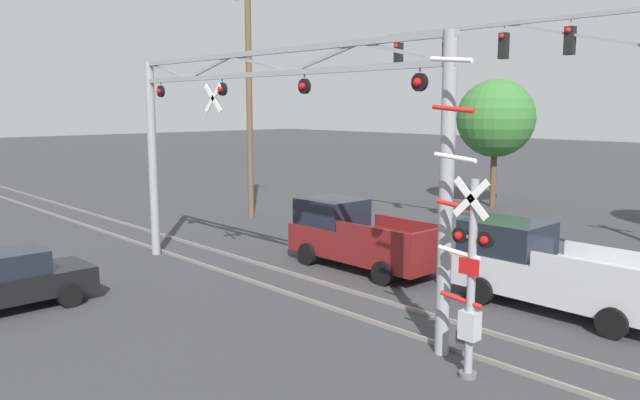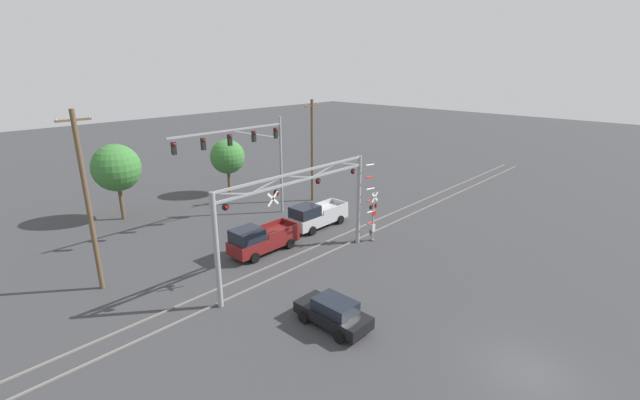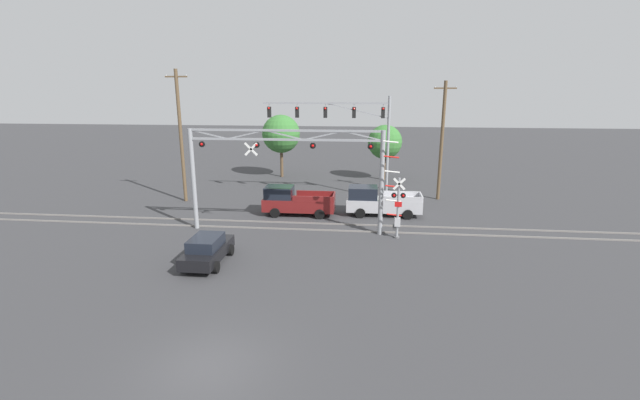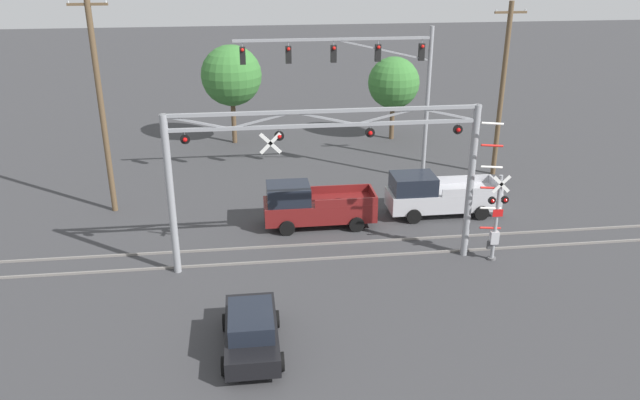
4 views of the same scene
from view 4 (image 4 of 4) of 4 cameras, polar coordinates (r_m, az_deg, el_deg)
name	(u,v)px [view 4 (image 4 of 4)]	position (r m, az deg, el deg)	size (l,w,h in m)	color
rail_track_near	(324,259)	(27.03, 0.34, -5.38)	(80.00, 0.08, 0.10)	gray
rail_track_far	(320,244)	(28.30, -0.04, -4.04)	(80.00, 0.08, 0.10)	gray
crossing_gantry	(325,166)	(25.04, 0.43, 3.12)	(12.63, 0.31, 6.71)	gray
crossing_signal_mast	(495,216)	(27.19, 15.70, -1.39)	(1.52, 0.35, 6.16)	gray
traffic_signal_span	(378,75)	(34.27, 5.32, 11.31)	(10.63, 0.39, 8.65)	gray
pickup_truck_lead	(313,206)	(29.86, -0.66, -0.52)	(5.32, 2.15, 2.15)	maroon
pickup_truck_following	(436,195)	(31.66, 10.58, 0.44)	(5.52, 2.15, 2.15)	#B7B7BC
sedan_waiting	(251,330)	(21.22, -6.30, -11.74)	(1.99, 4.11, 1.53)	black
utility_pole_left	(101,105)	(31.98, -19.39, 8.23)	(1.80, 0.28, 10.72)	brown
utility_pole_right	(502,89)	(37.12, 16.31, 9.70)	(1.80, 0.28, 9.84)	brown
background_tree_beyond_span	(394,83)	(43.30, 6.75, 10.58)	(3.50, 3.50, 5.69)	brown
background_tree_far_left_verge	(231,76)	(42.39, -8.11, 11.19)	(4.01, 4.01, 6.61)	brown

